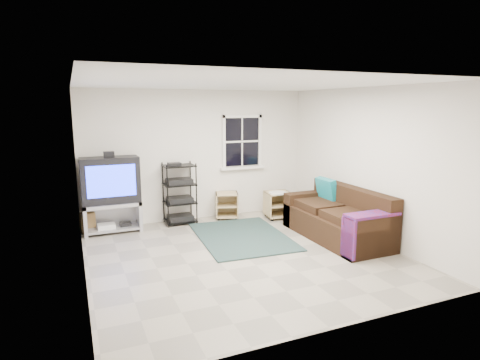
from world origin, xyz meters
name	(u,v)px	position (x,y,z in m)	size (l,w,h in m)	color
room	(242,145)	(0.95, 2.27, 1.48)	(4.60, 4.62, 4.60)	gray
tv_unit	(111,188)	(-1.75, 2.03, 0.82)	(1.01, 0.51, 1.49)	#A4A4AC
av_rack	(180,197)	(-0.47, 2.06, 0.52)	(0.60, 0.44, 1.20)	black
side_table_left	(227,204)	(0.53, 2.09, 0.28)	(0.56, 0.56, 0.53)	tan
side_table_right	(277,203)	(1.49, 1.68, 0.32)	(0.56, 0.56, 0.57)	tan
sofa	(338,219)	(1.85, 0.11, 0.34)	(0.93, 2.11, 0.96)	black
shag_rug	(242,236)	(0.32, 0.80, 0.01)	(1.48, 2.04, 0.02)	#322416
paper_bag	(88,222)	(-2.17, 2.17, 0.18)	(0.25, 0.16, 0.36)	#A27D48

